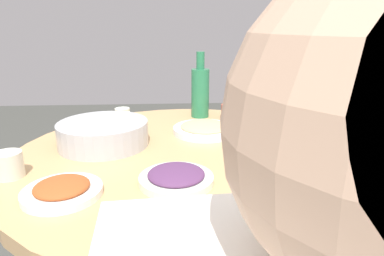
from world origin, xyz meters
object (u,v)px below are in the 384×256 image
at_px(tea_cup_near, 230,112).
at_px(dish_noodles, 205,128).
at_px(tea_cup_side, 122,114).
at_px(dish_eggplant, 176,177).
at_px(round_dining_table, 190,185).
at_px(soup_bowl, 292,144).
at_px(tea_cup_far, 8,165).
at_px(green_bottle, 200,91).
at_px(dish_shrimp, 288,198).
at_px(rice_bowl, 104,133).
at_px(dish_stirfry, 62,190).

bearing_deg(tea_cup_near, dish_noodles, -124.36).
bearing_deg(tea_cup_side, dish_eggplant, -70.21).
relative_size(dish_noodles, tea_cup_side, 3.78).
height_order(round_dining_table, dish_eggplant, dish_eggplant).
bearing_deg(soup_bowl, tea_cup_far, -172.01).
distance_m(dish_eggplant, tea_cup_far, 0.46).
xyz_separation_m(dish_noodles, green_bottle, (0.00, 0.24, 0.10)).
relative_size(tea_cup_near, tea_cup_far, 1.00).
bearing_deg(dish_noodles, dish_eggplant, -105.42).
height_order(dish_noodles, dish_shrimp, same).
height_order(soup_bowl, dish_shrimp, soup_bowl).
xyz_separation_m(rice_bowl, dish_stirfry, (-0.03, -0.35, -0.03)).
xyz_separation_m(dish_eggplant, dish_stirfry, (-0.28, -0.05, -0.00)).
xyz_separation_m(dish_eggplant, tea_cup_side, (-0.22, 0.62, 0.01)).
bearing_deg(dish_shrimp, dish_eggplant, 154.32).
bearing_deg(dish_eggplant, round_dining_table, 77.90).
distance_m(dish_noodles, tea_cup_far, 0.67).
xyz_separation_m(round_dining_table, tea_cup_far, (-0.50, -0.16, 0.15)).
height_order(dish_noodles, tea_cup_side, tea_cup_side).
bearing_deg(dish_eggplant, tea_cup_near, 68.04).
height_order(soup_bowl, tea_cup_near, soup_bowl).
xyz_separation_m(rice_bowl, dish_noodles, (0.36, 0.11, -0.03)).
bearing_deg(dish_noodles, tea_cup_far, -148.17).
bearing_deg(dish_shrimp, tea_cup_near, 90.77).
xyz_separation_m(dish_noodles, dish_stirfry, (-0.39, -0.47, -0.00)).
bearing_deg(dish_shrimp, tea_cup_side, 122.79).
height_order(rice_bowl, tea_cup_side, rice_bowl).
relative_size(tea_cup_far, tea_cup_side, 1.19).
relative_size(round_dining_table, dish_noodles, 4.81).
bearing_deg(dish_eggplant, tea_cup_side, 109.79).
height_order(dish_noodles, tea_cup_near, tea_cup_near).
height_order(dish_shrimp, green_bottle, green_bottle).
height_order(round_dining_table, green_bottle, green_bottle).
relative_size(green_bottle, tea_cup_far, 3.77).
height_order(green_bottle, tea_cup_far, green_bottle).
distance_m(rice_bowl, green_bottle, 0.51).
relative_size(dish_shrimp, tea_cup_far, 2.92).
bearing_deg(tea_cup_near, dish_stirfry, -128.43).
bearing_deg(round_dining_table, soup_bowl, -7.09).
distance_m(round_dining_table, soup_bowl, 0.36).
bearing_deg(rice_bowl, dish_stirfry, -95.55).
distance_m(dish_stirfry, tea_cup_far, 0.21).
xyz_separation_m(soup_bowl, dish_shrimp, (-0.12, -0.30, -0.02)).
distance_m(dish_noodles, dish_eggplant, 0.43).
xyz_separation_m(dish_eggplant, green_bottle, (0.12, 0.65, 0.10)).
height_order(dish_shrimp, tea_cup_near, tea_cup_near).
relative_size(soup_bowl, dish_noodles, 1.29).
distance_m(rice_bowl, dish_shrimp, 0.65).
bearing_deg(tea_cup_far, dish_noodles, 31.83).
relative_size(rice_bowl, dish_eggplant, 1.55).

